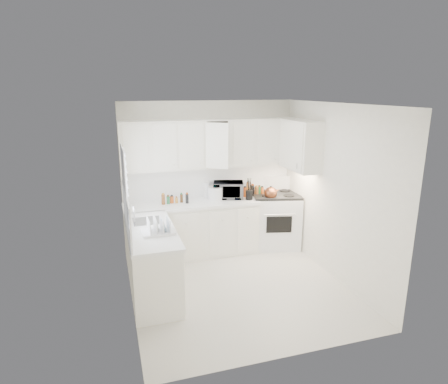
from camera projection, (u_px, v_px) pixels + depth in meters
name	position (u px, v px, depth m)	size (l,w,h in m)	color
floor	(238.00, 287.00, 5.64)	(3.20, 3.20, 0.00)	silver
ceiling	(240.00, 104.00, 4.97)	(3.20, 3.20, 0.00)	white
wall_back	(209.00, 177.00, 6.78)	(3.00, 3.00, 0.00)	white
wall_front	(292.00, 245.00, 3.82)	(3.00, 3.00, 0.00)	white
wall_left	(126.00, 211.00, 4.88)	(3.20, 3.20, 0.00)	white
wall_right	(335.00, 193.00, 5.72)	(3.20, 3.20, 0.00)	white
window_blinds	(125.00, 185.00, 5.14)	(0.06, 0.96, 1.06)	white
lower_cabinets_back	(192.00, 230.00, 6.61)	(2.22, 0.60, 0.90)	white
lower_cabinets_left	(152.00, 263.00, 5.37)	(0.60, 1.60, 0.90)	white
countertop_back	(192.00, 204.00, 6.48)	(2.24, 0.64, 0.05)	white
countertop_left	(151.00, 231.00, 5.25)	(0.64, 1.62, 0.05)	white
backsplash_back	(209.00, 181.00, 6.79)	(2.98, 0.02, 0.55)	white
backsplash_left	(127.00, 212.00, 5.09)	(0.02, 1.60, 0.55)	white
upper_cabinets_back	(211.00, 167.00, 6.58)	(3.00, 0.33, 0.80)	white
upper_cabinets_right	(299.00, 169.00, 6.38)	(0.33, 0.90, 0.80)	white
sink	(148.00, 213.00, 5.54)	(0.42, 0.38, 0.30)	gray
stove	(276.00, 213.00, 6.97)	(0.82, 0.67, 1.26)	white
tea_kettle	(271.00, 192.00, 6.66)	(0.27, 0.23, 0.25)	brown
frying_pan	(282.00, 192.00, 7.08)	(0.26, 0.44, 0.04)	black
microwave	(228.00, 188.00, 6.70)	(0.51, 0.28, 0.35)	gray
rice_cooker	(216.00, 192.00, 6.62)	(0.26, 0.26, 0.26)	white
paper_towel	(207.00, 190.00, 6.74)	(0.12, 0.12, 0.27)	white
utensil_crock	(249.00, 188.00, 6.59)	(0.13, 0.13, 0.39)	black
dish_rack	(158.00, 225.00, 5.07)	(0.43, 0.32, 0.24)	white
spice_left_0	(163.00, 199.00, 6.45)	(0.06, 0.06, 0.13)	brown
spice_left_1	(168.00, 200.00, 6.39)	(0.06, 0.06, 0.13)	#226839
spice_left_2	(172.00, 198.00, 6.49)	(0.06, 0.06, 0.13)	#C9521A
spice_left_3	(177.00, 199.00, 6.43)	(0.06, 0.06, 0.13)	#BE802C
spice_left_4	(180.00, 197.00, 6.53)	(0.06, 0.06, 0.13)	#523217
spice_left_5	(186.00, 198.00, 6.47)	(0.06, 0.06, 0.13)	black
sauce_right_0	(243.00, 190.00, 6.88)	(0.06, 0.06, 0.19)	#C9521A
sauce_right_1	(247.00, 191.00, 6.84)	(0.06, 0.06, 0.19)	#BE802C
sauce_right_2	(249.00, 190.00, 6.91)	(0.06, 0.06, 0.19)	#523217
sauce_right_3	(253.00, 190.00, 6.87)	(0.06, 0.06, 0.19)	black
sauce_right_4	(254.00, 189.00, 6.94)	(0.06, 0.06, 0.19)	brown
sauce_right_5	(258.00, 190.00, 6.90)	(0.06, 0.06, 0.19)	#226839
sauce_right_6	(260.00, 189.00, 6.97)	(0.06, 0.06, 0.19)	#C9521A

